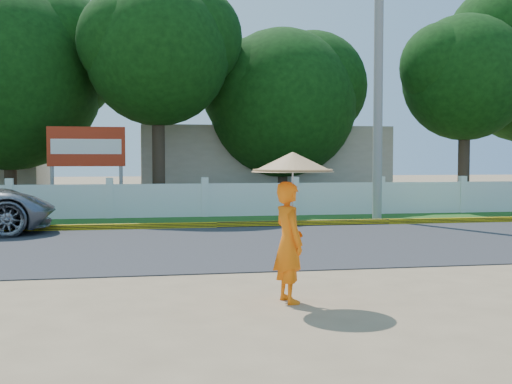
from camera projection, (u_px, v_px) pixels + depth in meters
ground at (280, 284)px, 9.73m from camera, size 120.00×120.00×0.00m
road at (236, 244)px, 14.15m from camera, size 60.00×7.00×0.02m
grass_verge at (210, 221)px, 19.31m from camera, size 60.00×3.50×0.03m
curb at (216, 225)px, 17.64m from camera, size 40.00×0.18×0.16m
fence at (205, 201)px, 20.71m from camera, size 40.00×0.10×1.10m
building_near at (258, 166)px, 27.87m from camera, size 10.00×6.00×3.20m
utility_pole at (378, 72)px, 19.44m from camera, size 0.28×0.28×9.05m
monk_with_parasol at (291, 205)px, 8.46m from camera, size 1.10×1.10×2.00m
billboard at (87, 151)px, 21.02m from camera, size 2.50×0.13×2.95m
tree_row at (293, 79)px, 24.17m from camera, size 38.60×8.01×9.44m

